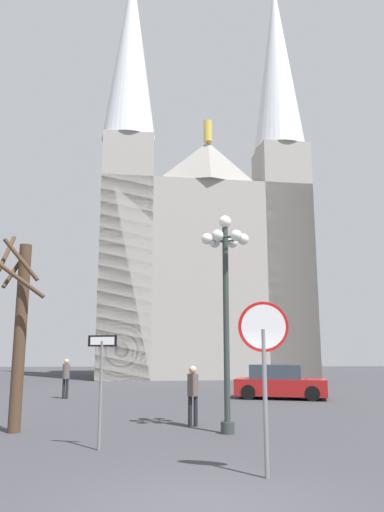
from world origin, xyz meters
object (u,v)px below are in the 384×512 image
(parked_car_near_red, at_px, (280,383))
(pedestrian_walking, at_px, (66,374))
(cathedral, at_px, (201,247))
(pedestrian_standing, at_px, (193,389))
(one_way_arrow_sign, at_px, (101,376))
(street_lamp, at_px, (226,283))
(stop_sign, at_px, (264,350))
(bare_tree, at_px, (19,327))

(parked_car_near_red, height_order, pedestrian_walking, pedestrian_walking)
(cathedral, distance_m, pedestrian_standing, 27.97)
(pedestrian_standing, bearing_deg, cathedral, 86.02)
(cathedral, xyz_separation_m, one_way_arrow_sign, (-4.00, -29.44, -9.24))
(one_way_arrow_sign, height_order, parked_car_near_red, one_way_arrow_sign)
(cathedral, xyz_separation_m, street_lamp, (-0.97, -27.43, -6.87))
(cathedral, relative_size, parked_car_near_red, 8.15)
(cathedral, height_order, parked_car_near_red, cathedral)
(stop_sign, bearing_deg, pedestrian_standing, 99.95)
(pedestrian_standing, bearing_deg, street_lamp, -56.55)
(pedestrian_walking, bearing_deg, cathedral, 68.02)
(bare_tree, bearing_deg, pedestrian_standing, 11.05)
(bare_tree, relative_size, pedestrian_standing, 3.22)
(one_way_arrow_sign, relative_size, bare_tree, 0.45)
(cathedral, height_order, pedestrian_standing, cathedral)
(one_way_arrow_sign, distance_m, parked_car_near_red, 13.00)
(stop_sign, bearing_deg, street_lamp, 92.11)
(pedestrian_standing, bearing_deg, one_way_arrow_sign, -123.44)
(stop_sign, distance_m, pedestrian_standing, 5.99)
(stop_sign, xyz_separation_m, street_lamp, (-0.17, 4.51, 1.81))
(stop_sign, xyz_separation_m, pedestrian_walking, (-6.40, 14.10, -1.07))
(stop_sign, bearing_deg, pedestrian_walking, 114.41)
(cathedral, xyz_separation_m, stop_sign, (-0.80, -31.94, -8.68))
(pedestrian_walking, bearing_deg, bare_tree, -86.21)
(street_lamp, relative_size, parked_car_near_red, 1.33)
(stop_sign, height_order, one_way_arrow_sign, stop_sign)
(parked_car_near_red, bearing_deg, pedestrian_standing, -118.14)
(street_lamp, relative_size, pedestrian_walking, 3.35)
(stop_sign, bearing_deg, bare_tree, 139.94)
(bare_tree, bearing_deg, one_way_arrow_sign, -42.41)
(street_lamp, bearing_deg, stop_sign, -87.89)
(street_lamp, xyz_separation_m, pedestrian_standing, (-0.85, 1.29, -2.93))
(parked_car_near_red, relative_size, pedestrian_standing, 2.61)
(bare_tree, xyz_separation_m, pedestrian_standing, (4.77, 0.93, -1.74))
(parked_car_near_red, bearing_deg, cathedral, 97.64)
(pedestrian_walking, bearing_deg, one_way_arrow_sign, -74.57)
(stop_sign, relative_size, parked_car_near_red, 0.68)
(bare_tree, height_order, pedestrian_standing, bare_tree)
(stop_sign, distance_m, one_way_arrow_sign, 4.10)
(street_lamp, distance_m, bare_tree, 5.76)
(pedestrian_standing, bearing_deg, parked_car_near_red, 61.86)
(cathedral, bearing_deg, parked_car_near_red, -82.36)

